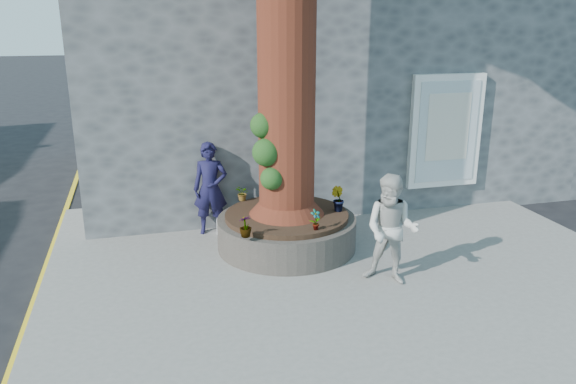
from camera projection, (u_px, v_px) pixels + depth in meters
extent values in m
plane|color=black|center=(267.00, 318.00, 7.44)|extent=(120.00, 120.00, 0.00)
cube|color=slate|center=(347.00, 270.00, 8.71)|extent=(9.00, 8.00, 0.12)
cube|color=yellow|center=(32.00, 311.00, 7.61)|extent=(0.10, 30.00, 0.01)
cube|color=#474A4B|center=(299.00, 52.00, 13.81)|extent=(10.00, 8.00, 6.00)
cube|color=white|center=(446.00, 131.00, 10.89)|extent=(1.50, 0.12, 2.20)
cube|color=silver|center=(447.00, 132.00, 10.84)|extent=(1.25, 0.04, 1.95)
cube|color=silver|center=(448.00, 127.00, 10.79)|extent=(0.90, 0.02, 1.30)
cube|color=#474A4B|center=(572.00, 48.00, 15.78)|extent=(6.00, 8.00, 6.00)
cylinder|color=black|center=(287.00, 232.00, 9.37)|extent=(2.30, 2.30, 0.52)
cylinder|color=black|center=(287.00, 215.00, 9.28)|extent=(2.04, 2.04, 0.08)
cone|color=#461A11|center=(287.00, 193.00, 9.16)|extent=(1.24, 1.24, 0.70)
sphere|color=#1A3F15|center=(266.00, 152.00, 8.66)|extent=(0.44, 0.44, 0.44)
sphere|color=#1A3F15|center=(272.00, 179.00, 8.70)|extent=(0.36, 0.36, 0.36)
sphere|color=#1A3F15|center=(263.00, 125.00, 8.65)|extent=(0.40, 0.40, 0.40)
imported|color=#141233|center=(210.00, 189.00, 9.84)|extent=(0.67, 0.51, 1.65)
imported|color=#B4B3AC|center=(391.00, 230.00, 7.97)|extent=(0.99, 0.96, 1.61)
cube|color=white|center=(223.00, 226.00, 9.99)|extent=(0.22, 0.16, 0.28)
imported|color=gray|center=(316.00, 220.00, 8.49)|extent=(0.20, 0.16, 0.32)
imported|color=gray|center=(338.00, 199.00, 9.33)|extent=(0.30, 0.31, 0.41)
imported|color=gray|center=(246.00, 226.00, 8.23)|extent=(0.22, 0.22, 0.33)
imported|color=gray|center=(243.00, 193.00, 9.87)|extent=(0.31, 0.32, 0.27)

